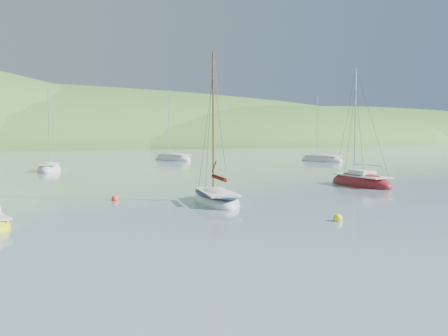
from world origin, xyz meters
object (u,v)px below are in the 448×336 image
sloop_red (361,183)px  distant_sloop_d (322,160)px  daysailer_white (216,199)px  distant_sloop_b (173,159)px  distant_sloop_a (49,170)px

sloop_red → distant_sloop_d: 37.18m
daysailer_white → distant_sloop_b: distant_sloop_b is taller
daysailer_white → distant_sloop_b: (17.29, 47.88, -0.03)m
distant_sloop_b → distant_sloop_d: distant_sloop_b is taller
distant_sloop_a → distant_sloop_d: size_ratio=0.92×
daysailer_white → distant_sloop_b: bearing=84.8°
distant_sloop_a → distant_sloop_b: bearing=50.4°
daysailer_white → sloop_red: (15.11, 3.36, -0.02)m
distant_sloop_b → distant_sloop_d: 23.71m
sloop_red → distant_sloop_d: bearing=60.8°
daysailer_white → distant_sloop_a: 32.88m
distant_sloop_a → distant_sloop_b: 26.53m
sloop_red → distant_sloop_a: 35.13m
daysailer_white → sloop_red: sloop_red is taller
daysailer_white → distant_sloop_a: (-4.38, 32.59, -0.05)m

